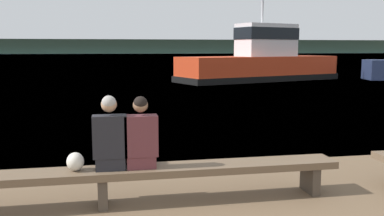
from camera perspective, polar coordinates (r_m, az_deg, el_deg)
name	(u,v)px	position (r m, az deg, el deg)	size (l,w,h in m)	color
water_surface	(110,55)	(127.31, -10.85, 6.92)	(240.00, 240.00, 0.00)	teal
far_shoreline	(110,46)	(171.53, -10.94, 8.06)	(600.00, 12.00, 5.41)	#2D3D2D
bench_main	(102,176)	(5.76, -11.86, -8.90)	(6.45, 0.49, 0.49)	brown
person_left	(110,139)	(5.65, -10.90, -4.03)	(0.43, 0.43, 0.97)	black
person_right	(141,138)	(5.66, -6.84, -4.03)	(0.43, 0.43, 0.95)	#56282D
shopping_bag	(75,162)	(5.73, -15.30, -6.91)	(0.22, 0.22, 0.24)	beige
tugboat_red	(261,63)	(27.91, 9.17, 5.98)	(11.45, 6.54, 6.73)	red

